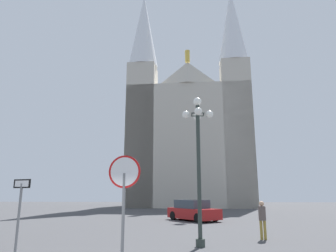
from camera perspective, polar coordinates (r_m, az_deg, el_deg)
The scene contains 6 objects.
cathedral at distance 45.75m, azimuth 4.08°, elevation -1.50°, with size 18.18×12.93×33.59m.
stop_sign at distance 7.88m, azimuth -8.32°, elevation -11.83°, with size 0.83×0.12×2.99m.
one_way_arrow_sign at distance 9.38m, azimuth -26.34°, elevation -14.51°, with size 0.60×0.26×2.41m.
street_lamp at distance 12.43m, azimuth 5.77°, elevation -4.45°, with size 1.30×1.30×5.98m.
parked_car_near_red at distance 23.33m, azimuth 4.76°, elevation -15.69°, with size 4.02×4.35×1.49m.
pedestrian_walking at distance 14.70m, azimuth 17.39°, elevation -15.96°, with size 0.32×0.32×1.66m.
Camera 1 is at (2.42, -5.96, 2.06)m, focal length 32.24 mm.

